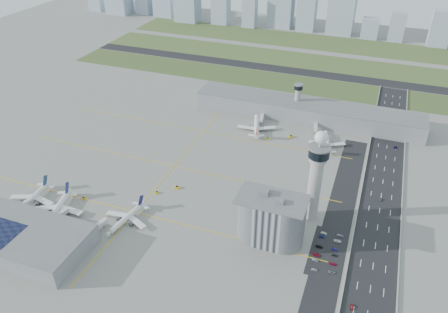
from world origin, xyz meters
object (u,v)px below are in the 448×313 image
(secondary_tower, at_px, (297,97))
(jet_bridge_far_1, at_px, (315,125))
(airplane_far_b, at_px, (327,140))
(car_lot_10, at_px, (338,241))
(tug_3, at_px, (177,187))
(control_tower, at_px, (316,173))
(car_lot_1, at_px, (315,260))
(jet_bridge_far_0, at_px, (262,116))
(tug_4, at_px, (268,138))
(admin_building, at_px, (271,219))
(airplane_near_a, at_px, (30,197))
(airplane_far_a, at_px, (257,124))
(airplane_near_c, at_px, (125,216))
(car_hw_0, at_px, (352,307))
(tug_5, at_px, (291,136))
(jet_bridge_near_2, at_px, (91,234))
(car_lot_6, at_px, (332,272))
(car_lot_11, at_px, (340,236))
(tug_1, at_px, (109,214))
(car_lot_5, at_px, (324,233))
(car_hw_4, at_px, (382,115))
(car_lot_9, at_px, (335,249))
(car_lot_2, at_px, (316,255))
(tug_0, at_px, (84,198))
(airplane_near_b, at_px, (56,207))
(car_lot_0, at_px, (314,270))
(car_hw_2, at_px, (395,147))
(car_lot_8, at_px, (335,255))
(car_lot_4, at_px, (322,237))
(tug_2, at_px, (157,192))
(car_lot_7, at_px, (333,264))
(jet_bridge_near_1, at_px, (52,223))
(jet_bridge_near_0, at_px, (15,212))
(car_lot_3, at_px, (319,247))

(secondary_tower, height_order, jet_bridge_far_1, secondary_tower)
(airplane_far_b, height_order, car_lot_10, airplane_far_b)
(secondary_tower, xyz_separation_m, tug_3, (-55.13, -145.46, -17.81))
(control_tower, height_order, car_lot_1, control_tower)
(tug_3, distance_m, car_lot_1, 113.58)
(jet_bridge_far_0, bearing_deg, tug_4, 13.30)
(admin_building, distance_m, airplane_near_a, 166.08)
(airplane_far_a, bearing_deg, airplane_near_c, 147.32)
(airplane_far_b, distance_m, car_hw_0, 167.97)
(tug_5, bearing_deg, airplane_far_a, -22.44)
(jet_bridge_near_2, relative_size, car_lot_6, 3.49)
(tug_4, bearing_deg, airplane_near_c, -48.85)
(control_tower, bearing_deg, car_lot_11, -31.33)
(airplane_near_a, height_order, airplane_far_b, airplane_near_a)
(tug_5, bearing_deg, car_lot_10, 99.41)
(control_tower, relative_size, jet_bridge_far_0, 4.61)
(tug_1, bearing_deg, car_lot_5, 63.33)
(airplane_near_c, distance_m, airplane_far_b, 180.93)
(airplane_near_a, relative_size, tug_1, 12.58)
(jet_bridge_far_0, bearing_deg, car_hw_4, 103.88)
(control_tower, relative_size, tug_3, 18.93)
(tug_1, bearing_deg, car_lot_9, 58.00)
(tug_1, bearing_deg, car_lot_2, 55.03)
(car_lot_1, bearing_deg, tug_4, 35.20)
(tug_0, height_order, car_hw_0, tug_0)
(tug_1, xyz_separation_m, tug_5, (89.98, 145.25, 0.12))
(airplane_near_a, distance_m, jet_bridge_far_1, 242.46)
(car_lot_9, bearing_deg, airplane_near_b, 96.65)
(car_lot_0, height_order, car_hw_2, car_lot_0)
(car_lot_8, distance_m, car_lot_9, 5.04)
(airplane_near_a, distance_m, car_lot_4, 198.19)
(jet_bridge_near_2, xyz_separation_m, car_lot_9, (145.12, 42.42, -2.29))
(airplane_near_c, xyz_separation_m, tug_2, (4.06, 35.17, -4.44))
(airplane_near_a, xyz_separation_m, car_lot_7, (204.86, 15.61, -4.98))
(jet_bridge_near_1, distance_m, tug_0, 30.96)
(tug_4, relative_size, car_hw_2, 0.68)
(car_lot_1, bearing_deg, airplane_far_b, 14.77)
(jet_bridge_near_0, xyz_separation_m, car_lot_3, (195.87, 41.46, -2.22))
(jet_bridge_far_1, height_order, car_lot_9, jet_bridge_far_1)
(car_lot_10, bearing_deg, car_lot_2, 143.93)
(tug_1, height_order, car_lot_5, tug_1)
(tug_3, bearing_deg, tug_4, 139.55)
(airplane_near_b, xyz_separation_m, car_lot_9, (180.19, 31.43, -5.45))
(airplane_far_b, height_order, car_lot_1, airplane_far_b)
(car_lot_1, bearing_deg, airplane_near_a, 102.63)
(tug_3, bearing_deg, car_lot_2, 57.73)
(airplane_near_c, relative_size, car_lot_4, 9.95)
(secondary_tower, bearing_deg, airplane_far_a, -124.32)
(tug_0, distance_m, car_lot_6, 174.69)
(jet_bridge_near_0, bearing_deg, car_lot_0, -73.68)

